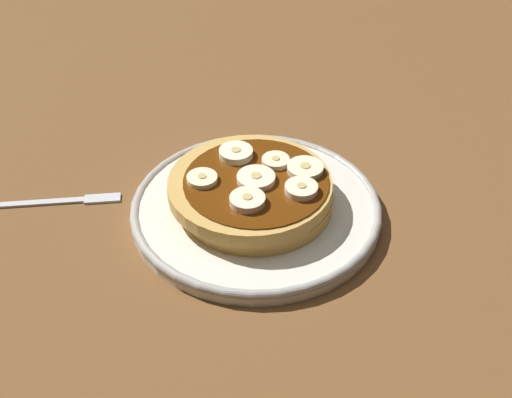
% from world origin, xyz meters
% --- Properties ---
extents(ground_plane, '(1.40, 1.40, 0.03)m').
position_xyz_m(ground_plane, '(0.00, 0.00, -0.01)').
color(ground_plane, brown).
extents(plate, '(0.24, 0.24, 0.02)m').
position_xyz_m(plate, '(0.00, 0.00, 0.01)').
color(plate, silver).
rests_on(plate, ground_plane).
extents(pancake_stack, '(0.15, 0.16, 0.03)m').
position_xyz_m(pancake_stack, '(0.00, -0.00, 0.03)').
color(pancake_stack, gold).
rests_on(pancake_stack, plate).
extents(banana_slice_0, '(0.04, 0.04, 0.01)m').
position_xyz_m(banana_slice_0, '(0.00, 0.00, 0.04)').
color(banana_slice_0, '#F8E4C2').
rests_on(banana_slice_0, pancake_stack).
extents(banana_slice_1, '(0.03, 0.03, 0.01)m').
position_xyz_m(banana_slice_1, '(0.05, 0.01, 0.04)').
color(banana_slice_1, '#FAEEB6').
rests_on(banana_slice_1, pancake_stack).
extents(banana_slice_2, '(0.03, 0.03, 0.01)m').
position_xyz_m(banana_slice_2, '(-0.01, -0.03, 0.04)').
color(banana_slice_2, '#F7E5B7').
rests_on(banana_slice_2, pancake_stack).
extents(banana_slice_3, '(0.03, 0.03, 0.01)m').
position_xyz_m(banana_slice_3, '(-0.00, 0.03, 0.05)').
color(banana_slice_3, '#FBE1BF').
rests_on(banana_slice_3, pancake_stack).
extents(banana_slice_4, '(0.03, 0.03, 0.01)m').
position_xyz_m(banana_slice_4, '(-0.04, 0.01, 0.04)').
color(banana_slice_4, '#FCE4C1').
rests_on(banana_slice_4, pancake_stack).
extents(banana_slice_5, '(0.03, 0.03, 0.01)m').
position_xyz_m(banana_slice_5, '(0.03, -0.03, 0.05)').
color(banana_slice_5, '#F3F2C6').
rests_on(banana_slice_5, pancake_stack).
extents(banana_slice_6, '(0.03, 0.03, 0.01)m').
position_xyz_m(banana_slice_6, '(-0.04, -0.02, 0.04)').
color(banana_slice_6, beige).
rests_on(banana_slice_6, pancake_stack).
extents(fork, '(0.13, 0.05, 0.01)m').
position_xyz_m(fork, '(0.19, 0.02, 0.00)').
color(fork, silver).
rests_on(fork, ground_plane).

